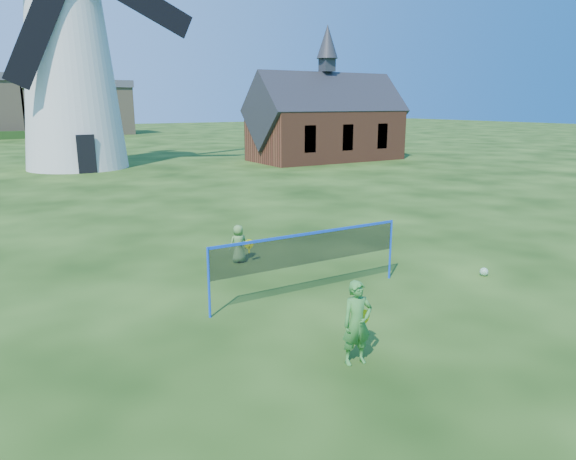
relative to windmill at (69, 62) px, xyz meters
The scene contains 7 objects.
ground 30.13m from the windmill, 90.51° to the right, with size 220.00×220.00×0.00m, color black.
windmill is the anchor object (origin of this frame).
chapel 19.04m from the windmill, 13.82° to the right, with size 12.17×5.90×10.30m.
badminton_net 30.00m from the windmill, 89.73° to the right, with size 5.05×0.05×1.55m.
player_girl 33.20m from the windmill, 91.66° to the right, with size 0.72×0.45×1.50m.
player_boy 26.92m from the windmill, 90.22° to the right, with size 0.64×0.42×1.09m.
play_ball 31.71m from the windmill, 80.85° to the right, with size 0.22×0.22×0.22m, color green.
Camera 1 is at (-6.00, -9.86, 4.43)m, focal length 32.63 mm.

